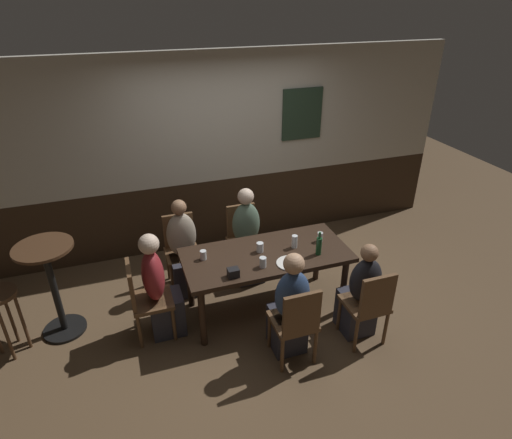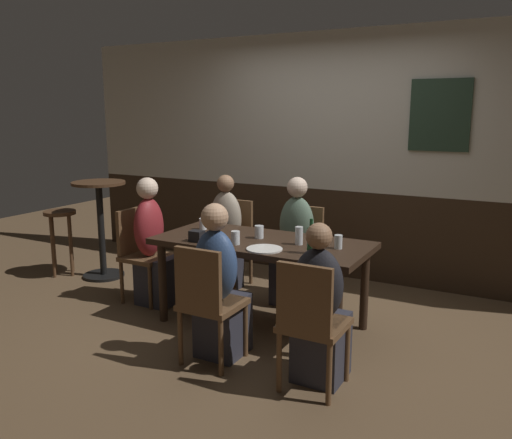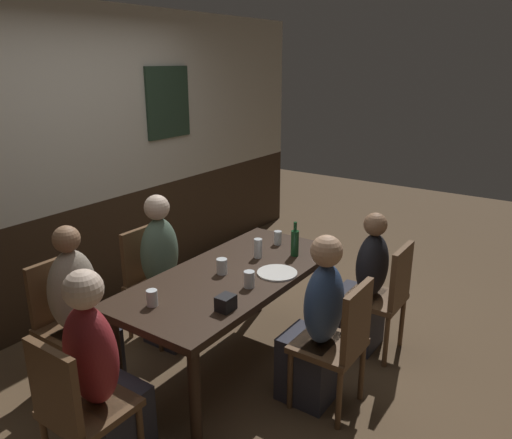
{
  "view_description": "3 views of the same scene",
  "coord_description": "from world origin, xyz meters",
  "px_view_note": "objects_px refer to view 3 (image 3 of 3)",
  "views": [
    {
      "loc": [
        -1.34,
        -3.59,
        3.21
      ],
      "look_at": [
        -0.07,
        0.14,
        1.09
      ],
      "focal_mm": 30.05,
      "sensor_mm": 36.0,
      "label": 1
    },
    {
      "loc": [
        1.97,
        -3.75,
        1.79
      ],
      "look_at": [
        -0.05,
        -0.0,
        0.91
      ],
      "focal_mm": 37.16,
      "sensor_mm": 36.0,
      "label": 2
    },
    {
      "loc": [
        -2.49,
        -1.91,
        2.15
      ],
      "look_at": [
        0.17,
        -0.08,
        1.1
      ],
      "focal_mm": 34.74,
      "sensor_mm": 36.0,
      "label": 3
    }
  ],
  "objects_px": {
    "person_head_west": "(102,387)",
    "beer_bottle_green": "(295,242)",
    "chair_mid_far": "(151,277)",
    "chair_head_west": "(76,405)",
    "highball_clear": "(249,280)",
    "pint_glass_amber": "(278,239)",
    "chair_left_far": "(66,317)",
    "tumbler_water": "(152,299)",
    "beer_glass_tall": "(222,267)",
    "person_left_far": "(81,325)",
    "condiment_caddy": "(226,303)",
    "pint_glass_stout": "(258,249)",
    "person_mid_far": "(166,281)",
    "person_right_near": "(364,292)",
    "person_mid_near": "(316,333)",
    "plate_white_large": "(277,273)",
    "dining_table": "(233,284)",
    "chair_right_near": "(385,293)",
    "chair_mid_near": "(339,340)"
  },
  "relations": [
    {
      "from": "person_head_west",
      "to": "beer_bottle_green",
      "type": "xyz_separation_m",
      "value": [
        1.66,
        -0.19,
        0.34
      ]
    },
    {
      "from": "chair_mid_far",
      "to": "chair_head_west",
      "type": "height_order",
      "value": "same"
    },
    {
      "from": "chair_head_west",
      "to": "highball_clear",
      "type": "bearing_deg",
      "value": -10.7
    },
    {
      "from": "person_head_west",
      "to": "pint_glass_amber",
      "type": "xyz_separation_m",
      "value": [
        1.79,
        0.04,
        0.28
      ]
    },
    {
      "from": "chair_left_far",
      "to": "highball_clear",
      "type": "relative_size",
      "value": 8.06
    },
    {
      "from": "chair_mid_far",
      "to": "chair_left_far",
      "type": "relative_size",
      "value": 1.0
    },
    {
      "from": "chair_head_west",
      "to": "pint_glass_amber",
      "type": "xyz_separation_m",
      "value": [
        1.95,
        0.04,
        0.29
      ]
    },
    {
      "from": "chair_left_far",
      "to": "tumbler_water",
      "type": "height_order",
      "value": "chair_left_far"
    },
    {
      "from": "beer_glass_tall",
      "to": "chair_left_far",
      "type": "bearing_deg",
      "value": 133.5
    },
    {
      "from": "person_left_far",
      "to": "condiment_caddy",
      "type": "xyz_separation_m",
      "value": [
        0.33,
        -0.95,
        0.3
      ]
    },
    {
      "from": "chair_head_west",
      "to": "person_left_far",
      "type": "height_order",
      "value": "person_left_far"
    },
    {
      "from": "pint_glass_stout",
      "to": "person_head_west",
      "type": "bearing_deg",
      "value": -179.49
    },
    {
      "from": "person_mid_far",
      "to": "person_right_near",
      "type": "xyz_separation_m",
      "value": [
        0.78,
        -1.32,
        -0.05
      ]
    },
    {
      "from": "person_mid_near",
      "to": "chair_mid_far",
      "type": "bearing_deg",
      "value": 90.0
    },
    {
      "from": "person_mid_near",
      "to": "beer_bottle_green",
      "type": "xyz_separation_m",
      "value": [
        0.52,
        0.47,
        0.36
      ]
    },
    {
      "from": "chair_left_far",
      "to": "chair_mid_far",
      "type": "bearing_deg",
      "value": 0.0
    },
    {
      "from": "tumbler_water",
      "to": "person_mid_near",
      "type": "bearing_deg",
      "value": -49.49
    },
    {
      "from": "chair_head_west",
      "to": "person_mid_far",
      "type": "bearing_deg",
      "value": 26.87
    },
    {
      "from": "chair_mid_far",
      "to": "highball_clear",
      "type": "distance_m",
      "value": 1.09
    },
    {
      "from": "tumbler_water",
      "to": "plate_white_large",
      "type": "xyz_separation_m",
      "value": [
        0.82,
        -0.37,
        -0.04
      ]
    },
    {
      "from": "chair_left_far",
      "to": "person_left_far",
      "type": "relative_size",
      "value": 0.76
    },
    {
      "from": "dining_table",
      "to": "person_head_west",
      "type": "height_order",
      "value": "person_head_west"
    },
    {
      "from": "chair_head_west",
      "to": "person_mid_near",
      "type": "xyz_separation_m",
      "value": [
        1.3,
        -0.66,
        -0.01
      ]
    },
    {
      "from": "condiment_caddy",
      "to": "beer_glass_tall",
      "type": "bearing_deg",
      "value": 40.79
    },
    {
      "from": "chair_right_near",
      "to": "person_mid_near",
      "type": "relative_size",
      "value": 0.76
    },
    {
      "from": "chair_head_west",
      "to": "person_mid_near",
      "type": "relative_size",
      "value": 0.76
    },
    {
      "from": "person_mid_near",
      "to": "highball_clear",
      "type": "bearing_deg",
      "value": 105.28
    },
    {
      "from": "person_mid_far",
      "to": "condiment_caddy",
      "type": "relative_size",
      "value": 10.8
    },
    {
      "from": "beer_bottle_green",
      "to": "chair_right_near",
      "type": "bearing_deg",
      "value": -67.19
    },
    {
      "from": "person_mid_near",
      "to": "beer_bottle_green",
      "type": "bearing_deg",
      "value": 42.15
    },
    {
      "from": "person_head_west",
      "to": "tumbler_water",
      "type": "distance_m",
      "value": 0.57
    },
    {
      "from": "pint_glass_stout",
      "to": "person_mid_far",
      "type": "bearing_deg",
      "value": 116.95
    },
    {
      "from": "chair_mid_near",
      "to": "highball_clear",
      "type": "height_order",
      "value": "chair_mid_near"
    },
    {
      "from": "chair_head_west",
      "to": "person_right_near",
      "type": "height_order",
      "value": "person_right_near"
    },
    {
      "from": "chair_head_west",
      "to": "person_left_far",
      "type": "distance_m",
      "value": 0.84
    },
    {
      "from": "chair_mid_far",
      "to": "pint_glass_amber",
      "type": "height_order",
      "value": "chair_mid_far"
    },
    {
      "from": "person_left_far",
      "to": "chair_right_near",
      "type": "bearing_deg",
      "value": -43.47
    },
    {
      "from": "person_left_far",
      "to": "plate_white_large",
      "type": "relative_size",
      "value": 4.18
    },
    {
      "from": "tumbler_water",
      "to": "beer_bottle_green",
      "type": "relative_size",
      "value": 0.38
    },
    {
      "from": "chair_left_far",
      "to": "highball_clear",
      "type": "distance_m",
      "value": 1.27
    },
    {
      "from": "chair_mid_near",
      "to": "person_right_near",
      "type": "height_order",
      "value": "person_right_near"
    },
    {
      "from": "pint_glass_stout",
      "to": "person_left_far",
      "type": "bearing_deg",
      "value": 149.79
    },
    {
      "from": "chair_left_far",
      "to": "highball_clear",
      "type": "bearing_deg",
      "value": -57.65
    },
    {
      "from": "chair_mid_near",
      "to": "person_head_west",
      "type": "distance_m",
      "value": 1.41
    },
    {
      "from": "plate_white_large",
      "to": "pint_glass_stout",
      "type": "bearing_deg",
      "value": 58.56
    },
    {
      "from": "plate_white_large",
      "to": "person_mid_near",
      "type": "bearing_deg",
      "value": -112.08
    },
    {
      "from": "person_right_near",
      "to": "condiment_caddy",
      "type": "xyz_separation_m",
      "value": [
        -1.23,
        0.37,
        0.33
      ]
    },
    {
      "from": "person_head_west",
      "to": "beer_glass_tall",
      "type": "height_order",
      "value": "person_head_west"
    },
    {
      "from": "dining_table",
      "to": "condiment_caddy",
      "type": "distance_m",
      "value": 0.55
    },
    {
      "from": "highball_clear",
      "to": "chair_mid_far",
      "type": "bearing_deg",
      "value": 83.5
    }
  ]
}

